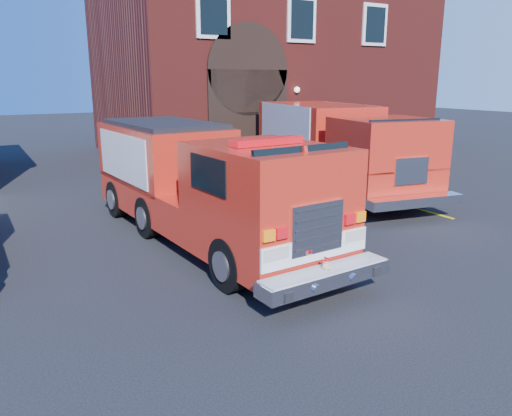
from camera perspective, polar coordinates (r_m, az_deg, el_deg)
ground at (r=10.66m, az=-3.23°, el=-5.37°), size 100.00×100.00×0.00m
parking_stripe_near at (r=15.26m, az=17.31°, el=0.12°), size 0.12×3.00×0.01m
parking_stripe_mid at (r=17.37m, az=10.11°, el=2.25°), size 0.12×3.00×0.01m
parking_stripe_far at (r=19.72m, az=4.52°, el=3.87°), size 0.12×3.00×0.01m
fire_station at (r=26.62m, az=0.52°, el=15.85°), size 15.20×10.20×8.45m
fire_engine at (r=11.36m, az=-6.23°, el=2.89°), size 2.91×8.60×2.61m
secondary_truck at (r=17.00m, az=9.01°, el=7.19°), size 4.10×8.88×2.78m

